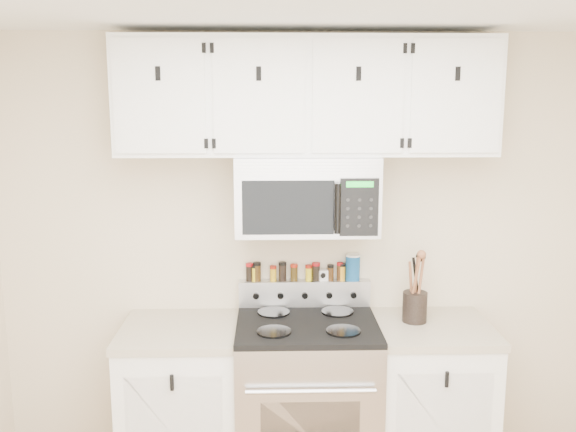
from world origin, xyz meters
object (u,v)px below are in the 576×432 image
object	(u,v)px
range	(307,401)
salt_canister	(353,267)
microwave	(307,194)
utensil_crock	(415,304)

from	to	relation	value
range	salt_canister	bearing A→B (deg)	45.31
range	microwave	xyz separation A→B (m)	(0.00, 0.13, 1.14)
microwave	salt_canister	distance (m)	0.55
utensil_crock	range	bearing A→B (deg)	-172.87
microwave	salt_canister	bearing A→B (deg)	29.16
range	salt_canister	size ratio (longest dim) A/B	7.18
microwave	utensil_crock	bearing A→B (deg)	-4.91
range	utensil_crock	distance (m)	0.81
range	microwave	bearing A→B (deg)	89.77
range	microwave	distance (m)	1.15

